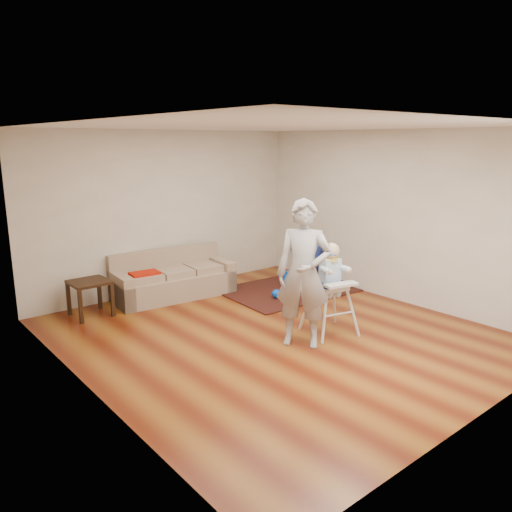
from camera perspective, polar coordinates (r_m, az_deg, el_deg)
ground at (r=6.76m, az=2.19°, el=-8.88°), size 5.50×5.50×0.00m
room_envelope at (r=6.71m, az=-0.69°, el=7.49°), size 5.04×5.52×2.72m
sofa at (r=8.31m, az=-9.44°, el=-2.09°), size 2.02×0.98×0.76m
side_table at (r=7.74m, az=-18.41°, el=-4.61°), size 0.53×0.53×0.53m
area_rug at (r=8.64m, az=3.54°, el=-3.91°), size 2.21×1.72×0.02m
ride_on_toy at (r=8.81m, az=4.49°, el=-2.08°), size 0.44×0.35×0.43m
toy_ball at (r=8.15m, az=2.35°, el=-4.34°), size 0.15×0.15×0.15m
high_chair at (r=6.68m, az=8.47°, el=-3.85°), size 0.70×0.70×1.24m
adult at (r=6.17m, az=5.45°, el=-2.04°), size 0.75×0.80×1.85m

